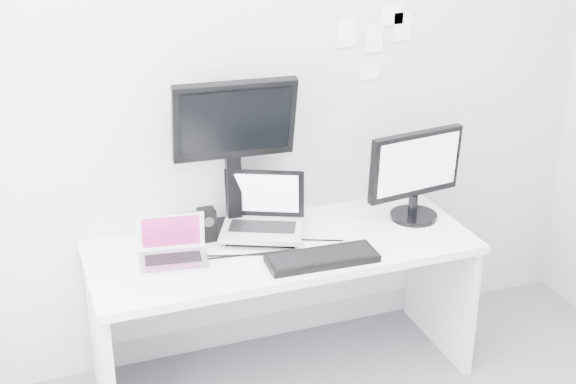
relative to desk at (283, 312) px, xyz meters
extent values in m
plane|color=silver|center=(0.00, 0.35, 0.99)|extent=(3.60, 0.00, 3.60)
cube|color=white|center=(0.00, 0.00, 0.00)|extent=(1.80, 0.70, 0.73)
cube|color=silver|center=(-0.52, -0.01, 0.48)|extent=(0.33, 0.27, 0.23)
cube|color=black|center=(-0.32, 0.17, 0.44)|extent=(0.08, 0.08, 0.16)
cube|color=#B8BABF|center=(-0.07, 0.09, 0.52)|extent=(0.47, 0.43, 0.32)
cube|color=black|center=(-0.16, 0.23, 0.75)|extent=(0.58, 0.24, 0.78)
cube|color=black|center=(0.71, 0.05, 0.60)|extent=(0.54, 0.31, 0.47)
cube|color=black|center=(0.11, -0.22, 0.38)|extent=(0.50, 0.20, 0.03)
ellipsoid|color=black|center=(0.31, -0.26, 0.38)|extent=(0.12, 0.10, 0.03)
cube|color=white|center=(0.45, 0.34, 1.26)|extent=(0.10, 0.00, 0.14)
cube|color=white|center=(0.60, 0.34, 1.22)|extent=(0.09, 0.00, 0.13)
cube|color=white|center=(0.75, 0.34, 1.26)|extent=(0.10, 0.00, 0.14)
cube|color=white|center=(0.58, 0.34, 1.05)|extent=(0.11, 0.00, 0.08)
cube|color=white|center=(0.69, 0.34, 1.33)|extent=(0.12, 0.00, 0.10)
camera|label=1|loc=(-1.11, -3.13, 2.04)|focal=49.70mm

